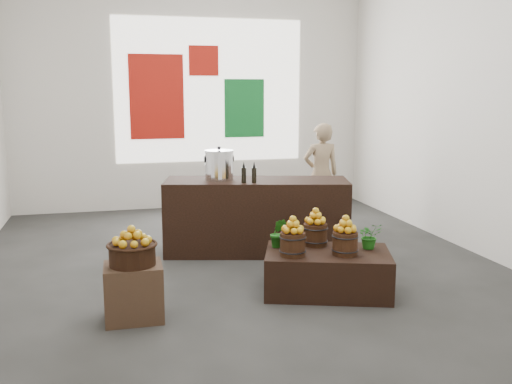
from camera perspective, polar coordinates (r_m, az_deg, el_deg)
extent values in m
plane|color=#353533|center=(6.73, -1.84, -7.30)|extent=(7.00, 7.00, 0.00)
cube|color=silver|center=(9.86, -6.40, 10.02)|extent=(6.00, 0.04, 4.00)
cube|color=white|center=(9.89, -4.64, 10.05)|extent=(3.20, 0.02, 2.40)
cube|color=#AB160D|center=(9.77, -9.90, 9.35)|extent=(0.90, 0.04, 1.40)
cube|color=#106826|center=(10.00, -1.18, 8.37)|extent=(0.70, 0.04, 1.00)
cube|color=#AB160D|center=(9.87, -5.26, 12.94)|extent=(0.50, 0.04, 0.50)
cube|color=brown|center=(5.25, -12.12, -9.76)|extent=(0.51, 0.42, 0.50)
cylinder|color=black|center=(5.14, -12.27, -6.15)|extent=(0.40, 0.40, 0.18)
cube|color=black|center=(5.84, 7.15, -7.93)|extent=(1.41, 1.12, 0.43)
cylinder|color=#381B0F|center=(5.58, 3.68, -5.24)|extent=(0.25, 0.25, 0.23)
cylinder|color=#381B0F|center=(5.67, 8.90, -5.09)|extent=(0.25, 0.25, 0.23)
cylinder|color=#381B0F|center=(5.96, 5.95, -4.25)|extent=(0.25, 0.25, 0.23)
imported|color=#165512|center=(5.92, 11.29, -4.31)|extent=(0.25, 0.21, 0.27)
imported|color=#165512|center=(5.85, 2.24, -4.12)|extent=(0.20, 0.19, 0.30)
cube|color=black|center=(7.13, 0.06, -2.44)|extent=(2.36, 1.25, 0.92)
cylinder|color=silver|center=(7.03, -3.71, 2.62)|extent=(0.35, 0.35, 0.35)
imported|color=#8E7657|center=(8.67, 6.51, 1.82)|extent=(0.57, 0.38, 1.53)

